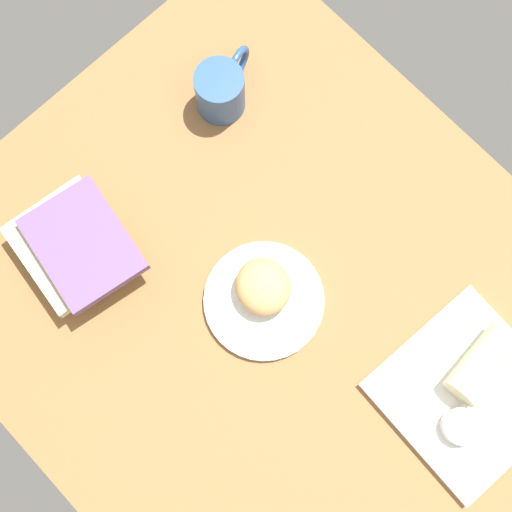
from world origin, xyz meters
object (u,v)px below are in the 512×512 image
Objects in this scene: breakfast_wrap at (483,365)px; book_stack at (78,246)px; scone_pastry at (265,285)px; square_plate at (467,393)px; coffee_mug at (221,89)px; round_plate at (264,301)px; sauce_cup at (460,426)px.

book_stack reaches higher than breakfast_wrap.
scone_pastry is 36.74cm from square_plate.
breakfast_wrap reaches higher than square_plate.
scone_pastry is 0.72× the size of coffee_mug.
coffee_mug reaches higher than breakfast_wrap.
round_plate is at bearing -32.33° from coffee_mug.
sauce_cup is 10.14cm from breakfast_wrap.
coffee_mug is at bearing 170.33° from sauce_cup.
sauce_cup is at bearing -9.67° from coffee_mug.
scone_pastry is at bearing -169.80° from sauce_cup.
sauce_cup is at bearing 21.08° from book_stack.
scone_pastry is at bearing -158.93° from breakfast_wrap.
scone_pastry is 31.21cm from book_stack.
scone_pastry is 0.39× the size of square_plate.
scone_pastry is at bearing -31.42° from coffee_mug.
square_plate reaches higher than round_plate.
book_stack is at bearing -154.98° from breakfast_wrap.
book_stack reaches higher than sauce_cup.
breakfast_wrap is (32.75, 15.73, 0.15)cm from scone_pastry.
round_plate is at bearing 30.69° from book_stack.
sauce_cup is (36.99, 6.66, -1.44)cm from scone_pastry.
breakfast_wrap is at bearing 29.61° from book_stack.
round_plate is 0.80× the size of square_plate.
book_stack is (-60.44, -29.24, 3.28)cm from square_plate.
coffee_mug reaches higher than square_plate.
breakfast_wrap is 67.36cm from book_stack.
breakfast_wrap is 0.56× the size of book_stack.
scone_pastry reaches higher than square_plate.
coffee_mug reaches higher than sauce_cup.
square_plate is 5.85cm from breakfast_wrap.
sauce_cup is (35.70, 8.12, 2.31)cm from round_plate.
round_plate is 2.08× the size of scone_pastry.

